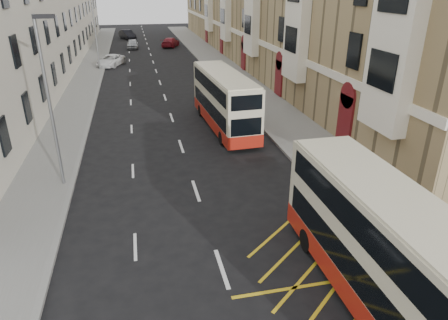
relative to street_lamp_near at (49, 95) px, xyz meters
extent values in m
cube|color=slate|center=(14.35, 18.00, -4.56)|extent=(4.00, 120.00, 0.15)
cube|color=slate|center=(-1.15, 18.00, -4.56)|extent=(3.00, 120.00, 0.15)
cube|color=gray|center=(12.35, 18.00, -4.56)|extent=(0.25, 120.00, 0.15)
cube|color=gray|center=(0.35, 18.00, -4.56)|extent=(0.25, 120.00, 0.15)
cube|color=white|center=(16.32, 33.50, -0.64)|extent=(0.18, 79.00, 0.50)
cube|color=white|center=(16.00, -2.00, 2.86)|extent=(0.80, 3.20, 10.00)
cube|color=white|center=(16.00, 10.00, 2.86)|extent=(0.80, 3.20, 10.00)
cube|color=white|center=(16.00, 22.00, 2.86)|extent=(0.80, 3.20, 10.00)
cube|color=maroon|center=(16.30, 2.00, -2.94)|extent=(0.20, 1.60, 3.00)
cube|color=maroon|center=(16.30, 14.00, -2.94)|extent=(0.20, 1.60, 3.00)
cube|color=maroon|center=(16.30, 26.00, -2.94)|extent=(0.20, 1.60, 3.00)
cube|color=maroon|center=(16.30, 38.00, -2.94)|extent=(0.20, 1.60, 3.00)
cube|color=maroon|center=(16.30, 50.00, -2.94)|extent=(0.20, 1.60, 3.00)
cube|color=beige|center=(-7.15, 33.50, 1.86)|extent=(9.00, 79.00, 13.00)
cylinder|color=red|center=(12.60, -9.50, -3.99)|extent=(0.06, 0.06, 1.00)
cylinder|color=red|center=(12.60, -6.25, -3.99)|extent=(0.06, 0.06, 1.00)
cylinder|color=red|center=(12.60, -3.00, -3.99)|extent=(0.06, 0.06, 1.00)
cube|color=red|center=(12.60, -6.25, -3.51)|extent=(0.05, 6.50, 0.06)
cube|color=red|center=(12.60, -6.25, -3.94)|extent=(0.05, 6.50, 0.06)
cylinder|color=slate|center=(-0.05, 0.00, -0.49)|extent=(0.16, 0.16, 8.00)
cube|color=black|center=(0.35, 0.00, 3.41)|extent=(0.90, 0.18, 0.18)
cylinder|color=slate|center=(-0.05, 30.00, -0.49)|extent=(0.16, 0.16, 8.00)
cube|color=beige|center=(10.73, -10.80, -2.56)|extent=(2.25, 9.82, 3.53)
cube|color=#A31D10|center=(10.73, -10.80, -3.92)|extent=(2.28, 9.85, 0.80)
cube|color=black|center=(10.73, -10.80, -2.98)|extent=(2.28, 9.04, 0.98)
cube|color=black|center=(10.73, -10.80, -1.47)|extent=(2.28, 9.04, 0.89)
cube|color=beige|center=(10.73, -10.80, -0.76)|extent=(2.16, 9.43, 0.11)
cube|color=black|center=(10.74, -5.91, -2.94)|extent=(1.90, 0.08, 1.16)
cube|color=black|center=(10.74, -5.91, -1.11)|extent=(1.56, 0.07, 0.40)
cylinder|color=black|center=(9.73, -7.65, -4.19)|extent=(0.25, 0.89, 0.89)
cylinder|color=black|center=(11.74, -7.66, -4.19)|extent=(0.25, 0.89, 0.89)
cube|color=beige|center=(9.74, 6.84, -2.59)|extent=(2.68, 9.79, 3.48)
cube|color=#A31D10|center=(9.74, 6.84, -3.93)|extent=(2.71, 9.82, 0.79)
cube|color=black|center=(9.74, 6.84, -3.01)|extent=(2.68, 9.02, 0.97)
cube|color=black|center=(9.74, 6.84, -1.51)|extent=(2.68, 9.02, 0.88)
cube|color=beige|center=(9.74, 6.84, -0.81)|extent=(2.58, 9.40, 0.11)
cube|color=black|center=(9.50, 11.66, -2.96)|extent=(1.87, 0.16, 1.15)
cube|color=black|center=(9.50, 11.66, -1.15)|extent=(1.54, 0.15, 0.40)
cube|color=black|center=(9.98, 2.01, -2.96)|extent=(1.87, 0.16, 1.06)
cylinder|color=black|center=(8.59, 9.88, -4.20)|extent=(0.29, 0.89, 0.88)
cylinder|color=black|center=(10.58, 9.98, -4.20)|extent=(0.29, 0.89, 0.88)
cylinder|color=black|center=(8.90, 3.69, -4.20)|extent=(0.29, 0.89, 0.88)
cylinder|color=black|center=(10.89, 3.79, -4.20)|extent=(0.29, 0.89, 0.88)
imported|color=black|center=(14.40, -7.26, -3.63)|extent=(0.96, 0.82, 1.71)
imported|color=black|center=(12.70, -10.94, -3.56)|extent=(1.12, 1.04, 1.85)
imported|color=white|center=(1.15, 32.32, -3.96)|extent=(3.85, 5.37, 1.36)
imported|color=#B4B7BC|center=(3.94, 46.57, -3.93)|extent=(1.85, 4.22, 1.41)
imported|color=black|center=(3.15, 58.68, -3.84)|extent=(3.23, 5.13, 1.60)
imported|color=maroon|center=(9.88, 47.05, -3.91)|extent=(3.58, 5.38, 1.45)
camera|label=1|loc=(3.94, -19.20, 4.69)|focal=32.00mm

